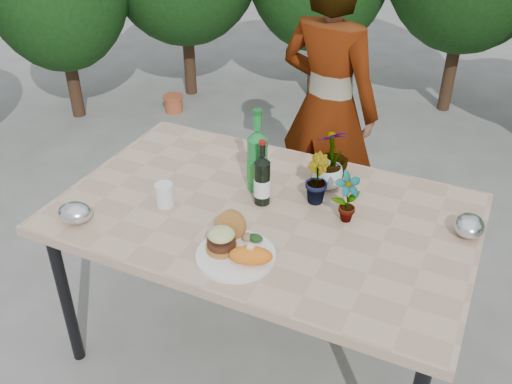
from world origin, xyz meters
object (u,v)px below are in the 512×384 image
at_px(patio_table, 265,222).
at_px(wine_bottle, 262,181).
at_px(person, 328,108).
at_px(dinner_plate, 236,256).

xyz_separation_m(patio_table, wine_bottle, (-0.03, 0.04, 0.16)).
distance_m(patio_table, person, 0.98).
xyz_separation_m(dinner_plate, wine_bottle, (-0.06, 0.35, 0.09)).
bearing_deg(person, patio_table, 105.74).
bearing_deg(wine_bottle, person, 96.58).
bearing_deg(dinner_plate, wine_bottle, 99.78).
bearing_deg(patio_table, dinner_plate, -84.64).
height_order(wine_bottle, person, person).
height_order(patio_table, dinner_plate, dinner_plate).
relative_size(wine_bottle, person, 0.18).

